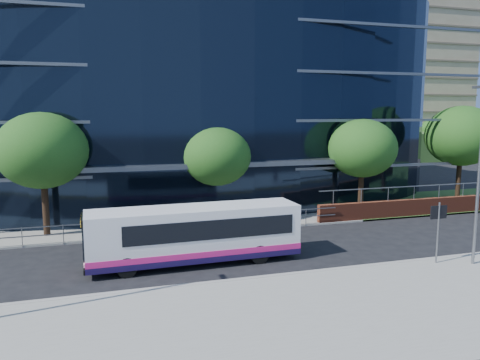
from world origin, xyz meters
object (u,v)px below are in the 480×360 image
object	(u,v)px
tree_far_c	(362,148)
city_bus	(197,234)
tree_far_d	(461,136)
tree_dist_e	(350,129)
tree_far_a	(42,151)
tree_far_b	(217,157)
streetlight_east	(479,170)
tree_dist_f	(435,130)
street_sign	(438,220)

from	to	relation	value
tree_far_c	city_bus	world-z (taller)	tree_far_c
tree_far_d	tree_dist_e	xyz separation A→B (m)	(8.00, 30.00, -0.65)
tree_far_a	city_bus	distance (m)	10.57
city_bus	tree_far_b	bearing A→B (deg)	67.97
tree_far_a	tree_far_c	xyz separation A→B (m)	(20.00, 0.00, -0.33)
tree_far_c	tree_dist_e	xyz separation A→B (m)	(17.00, 31.00, 0.00)
tree_far_a	city_bus	size ratio (longest dim) A/B	0.71
tree_far_a	tree_dist_e	world-z (taller)	tree_far_a
tree_dist_e	tree_far_d	bearing A→B (deg)	-104.93
tree_far_d	streetlight_east	size ratio (longest dim) A/B	0.93
tree_dist_f	streetlight_east	bearing A→B (deg)	-127.58
tree_dist_e	tree_dist_f	xyz separation A→B (m)	(16.00, 2.00, -0.33)
tree_far_b	tree_dist_e	xyz separation A→B (m)	(27.00, 30.50, 0.33)
tree_dist_e	street_sign	bearing A→B (deg)	-115.12
street_sign	tree_dist_e	bearing A→B (deg)	64.88
tree_dist_f	tree_dist_e	bearing A→B (deg)	-172.87
tree_dist_f	street_sign	bearing A→B (deg)	-129.16
streetlight_east	tree_far_d	bearing A→B (deg)	50.60
city_bus	tree_dist_f	bearing A→B (deg)	39.98
tree_far_d	tree_dist_e	world-z (taller)	tree_far_d
street_sign	city_bus	xyz separation A→B (m)	(-10.37, 3.59, -0.75)
tree_dist_e	streetlight_east	world-z (taller)	streetlight_east
tree_far_a	tree_far_b	bearing A→B (deg)	2.86
tree_far_b	tree_far_c	size ratio (longest dim) A/B	0.93
tree_far_d	streetlight_east	distance (m)	15.77
tree_far_a	city_bus	world-z (taller)	tree_far_a
street_sign	tree_far_a	distance (m)	20.63
street_sign	tree_far_d	distance (m)	16.61
streetlight_east	tree_far_a	bearing A→B (deg)	149.54
tree_far_a	tree_far_b	xyz separation A→B (m)	(10.00, 0.50, -0.65)
tree_dist_e	streetlight_east	xyz separation A→B (m)	(-18.00, -42.17, -0.10)
tree_far_b	streetlight_east	xyz separation A→B (m)	(9.00, -11.67, 0.23)
tree_far_a	tree_far_d	bearing A→B (deg)	1.97
tree_far_b	tree_dist_e	distance (m)	40.74
tree_far_a	street_sign	bearing A→B (deg)	-31.17
tree_dist_f	tree_far_c	bearing A→B (deg)	-135.00
tree_dist_e	tree_dist_f	distance (m)	16.13
street_sign	tree_far_c	world-z (taller)	tree_far_c
street_sign	tree_dist_e	distance (m)	45.99
tree_far_c	streetlight_east	world-z (taller)	streetlight_east
city_bus	tree_dist_e	bearing A→B (deg)	50.73
street_sign	tree_far_a	world-z (taller)	tree_far_a
tree_far_c	city_bus	xyz separation A→B (m)	(-12.87, -6.99, -3.13)
tree_far_a	tree_far_d	distance (m)	29.02
tree_dist_f	city_bus	size ratio (longest dim) A/B	0.61
city_bus	streetlight_east	bearing A→B (deg)	-20.51
tree_far_b	city_bus	size ratio (longest dim) A/B	0.61
tree_far_a	tree_far_b	world-z (taller)	tree_far_a
city_bus	tree_far_d	bearing A→B (deg)	18.98
tree_far_a	tree_far_b	distance (m)	10.03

